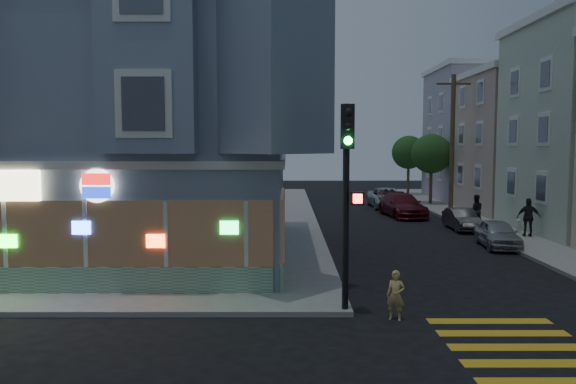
{
  "coord_description": "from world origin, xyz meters",
  "views": [
    {
      "loc": [
        1.22,
        -12.66,
        4.6
      ],
      "look_at": [
        1.25,
        6.7,
        2.98
      ],
      "focal_mm": 35.0,
      "sensor_mm": 36.0,
      "label": 1
    }
  ],
  "objects_px": {
    "street_tree_far": "(409,152)",
    "parked_car_d": "(387,198)",
    "parked_car_a": "(498,234)",
    "pedestrian_b": "(529,217)",
    "pedestrian_a": "(476,210)",
    "fire_hydrant": "(518,225)",
    "running_child": "(396,295)",
    "traffic_signal": "(348,172)",
    "parked_car_c": "(402,205)",
    "utility_pole": "(452,142)",
    "street_tree_near": "(431,154)",
    "parked_car_b": "(462,219)"
  },
  "relations": [
    {
      "from": "pedestrian_b",
      "to": "parked_car_d",
      "type": "distance_m",
      "value": 14.59
    },
    {
      "from": "pedestrian_a",
      "to": "parked_car_c",
      "type": "xyz_separation_m",
      "value": [
        -2.97,
        5.15,
        -0.27
      ]
    },
    {
      "from": "parked_car_b",
      "to": "traffic_signal",
      "type": "height_order",
      "value": "traffic_signal"
    },
    {
      "from": "street_tree_near",
      "to": "parked_car_d",
      "type": "relative_size",
      "value": 1.02
    },
    {
      "from": "street_tree_far",
      "to": "parked_car_d",
      "type": "relative_size",
      "value": 1.02
    },
    {
      "from": "parked_car_a",
      "to": "utility_pole",
      "type": "bearing_deg",
      "value": 89.03
    },
    {
      "from": "pedestrian_a",
      "to": "running_child",
      "type": "bearing_deg",
      "value": 73.77
    },
    {
      "from": "parked_car_b",
      "to": "parked_car_d",
      "type": "relative_size",
      "value": 0.68
    },
    {
      "from": "parked_car_d",
      "to": "fire_hydrant",
      "type": "bearing_deg",
      "value": -72.1
    },
    {
      "from": "street_tree_far",
      "to": "fire_hydrant",
      "type": "bearing_deg",
      "value": -87.96
    },
    {
      "from": "parked_car_c",
      "to": "traffic_signal",
      "type": "height_order",
      "value": "traffic_signal"
    },
    {
      "from": "utility_pole",
      "to": "fire_hydrant",
      "type": "distance_m",
      "value": 9.49
    },
    {
      "from": "pedestrian_a",
      "to": "fire_hydrant",
      "type": "xyz_separation_m",
      "value": [
        1.39,
        -2.39,
        -0.49
      ]
    },
    {
      "from": "utility_pole",
      "to": "parked_car_b",
      "type": "relative_size",
      "value": 2.53
    },
    {
      "from": "parked_car_b",
      "to": "parked_car_c",
      "type": "height_order",
      "value": "parked_car_c"
    },
    {
      "from": "street_tree_near",
      "to": "pedestrian_b",
      "type": "bearing_deg",
      "value": -87.06
    },
    {
      "from": "running_child",
      "to": "parked_car_b",
      "type": "bearing_deg",
      "value": 90.4
    },
    {
      "from": "parked_car_d",
      "to": "traffic_signal",
      "type": "relative_size",
      "value": 0.94
    },
    {
      "from": "utility_pole",
      "to": "parked_car_c",
      "type": "distance_m",
      "value": 5.34
    },
    {
      "from": "parked_car_d",
      "to": "traffic_signal",
      "type": "bearing_deg",
      "value": -103.6
    },
    {
      "from": "utility_pole",
      "to": "pedestrian_b",
      "type": "height_order",
      "value": "utility_pole"
    },
    {
      "from": "parked_car_b",
      "to": "fire_hydrant",
      "type": "bearing_deg",
      "value": -39.27
    },
    {
      "from": "street_tree_far",
      "to": "traffic_signal",
      "type": "distance_m",
      "value": 37.05
    },
    {
      "from": "traffic_signal",
      "to": "parked_car_a",
      "type": "bearing_deg",
      "value": 55.71
    },
    {
      "from": "street_tree_near",
      "to": "traffic_signal",
      "type": "bearing_deg",
      "value": -108.62
    },
    {
      "from": "utility_pole",
      "to": "pedestrian_b",
      "type": "distance_m",
      "value": 10.32
    },
    {
      "from": "pedestrian_a",
      "to": "traffic_signal",
      "type": "distance_m",
      "value": 18.32
    },
    {
      "from": "utility_pole",
      "to": "fire_hydrant",
      "type": "height_order",
      "value": "utility_pole"
    },
    {
      "from": "parked_car_a",
      "to": "fire_hydrant",
      "type": "height_order",
      "value": "parked_car_a"
    },
    {
      "from": "running_child",
      "to": "pedestrian_a",
      "type": "height_order",
      "value": "pedestrian_a"
    },
    {
      "from": "running_child",
      "to": "parked_car_b",
      "type": "relative_size",
      "value": 0.37
    },
    {
      "from": "traffic_signal",
      "to": "fire_hydrant",
      "type": "xyz_separation_m",
      "value": [
        10.18,
        13.42,
        -3.37
      ]
    },
    {
      "from": "utility_pole",
      "to": "parked_car_d",
      "type": "height_order",
      "value": "utility_pole"
    },
    {
      "from": "pedestrian_a",
      "to": "fire_hydrant",
      "type": "relative_size",
      "value": 2.45
    },
    {
      "from": "street_tree_far",
      "to": "pedestrian_a",
      "type": "distance_m",
      "value": 20.24
    },
    {
      "from": "fire_hydrant",
      "to": "parked_car_c",
      "type": "bearing_deg",
      "value": 120.05
    },
    {
      "from": "parked_car_d",
      "to": "fire_hydrant",
      "type": "xyz_separation_m",
      "value": [
        4.4,
        -12.74,
        -0.2
      ]
    },
    {
      "from": "pedestrian_a",
      "to": "parked_car_d",
      "type": "height_order",
      "value": "pedestrian_a"
    },
    {
      "from": "pedestrian_b",
      "to": "street_tree_near",
      "type": "bearing_deg",
      "value": -75.72
    },
    {
      "from": "pedestrian_a",
      "to": "parked_car_d",
      "type": "bearing_deg",
      "value": -65.06
    },
    {
      "from": "street_tree_far",
      "to": "fire_hydrant",
      "type": "height_order",
      "value": "street_tree_far"
    },
    {
      "from": "running_child",
      "to": "pedestrian_b",
      "type": "relative_size",
      "value": 0.7
    },
    {
      "from": "traffic_signal",
      "to": "fire_hydrant",
      "type": "distance_m",
      "value": 17.18
    },
    {
      "from": "pedestrian_a",
      "to": "utility_pole",
      "type": "bearing_deg",
      "value": -84.99
    },
    {
      "from": "utility_pole",
      "to": "pedestrian_a",
      "type": "relative_size",
      "value": 5.2
    },
    {
      "from": "traffic_signal",
      "to": "running_child",
      "type": "bearing_deg",
      "value": -12.34
    },
    {
      "from": "pedestrian_b",
      "to": "parked_car_d",
      "type": "height_order",
      "value": "pedestrian_b"
    },
    {
      "from": "utility_pole",
      "to": "fire_hydrant",
      "type": "bearing_deg",
      "value": -83.22
    },
    {
      "from": "parked_car_a",
      "to": "pedestrian_b",
      "type": "bearing_deg",
      "value": 48.4
    },
    {
      "from": "street_tree_near",
      "to": "parked_car_b",
      "type": "bearing_deg",
      "value": -96.83
    }
  ]
}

